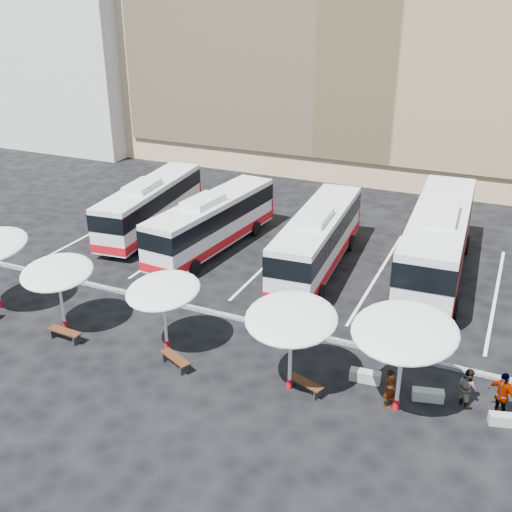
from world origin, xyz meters
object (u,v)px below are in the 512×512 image
at_px(passenger_0, 390,389).
at_px(bus_0, 151,204).
at_px(sunshade_2, 163,291).
at_px(sunshade_4, 405,332).
at_px(wood_bench_2, 175,359).
at_px(passenger_1, 468,387).
at_px(passenger_2, 501,395).
at_px(conc_bench_0, 365,376).
at_px(conc_bench_1, 428,395).
at_px(bus_3, 438,239).
at_px(bus_2, 318,238).
at_px(sunshade_1, 57,273).
at_px(wood_bench_3, 305,384).
at_px(conc_bench_2, 505,420).
at_px(sunshade_3, 291,319).
at_px(wood_bench_1, 65,333).
at_px(bus_1, 213,221).

bearing_deg(passenger_0, bus_0, 97.17).
bearing_deg(sunshade_2, sunshade_4, -0.38).
distance_m(wood_bench_2, passenger_1, 11.31).
bearing_deg(passenger_2, passenger_0, -133.95).
relative_size(conc_bench_0, conc_bench_1, 1.05).
bearing_deg(wood_bench_2, bus_3, 58.03).
bearing_deg(sunshade_4, bus_0, 147.48).
bearing_deg(conc_bench_0, bus_2, 119.44).
bearing_deg(wood_bench_2, conc_bench_1, 11.90).
distance_m(sunshade_1, sunshade_2, 5.13).
relative_size(wood_bench_3, passenger_1, 1.04).
height_order(conc_bench_0, passenger_0, passenger_0).
relative_size(wood_bench_2, conc_bench_0, 1.36).
height_order(wood_bench_2, conc_bench_1, wood_bench_2).
relative_size(bus_2, conc_bench_2, 10.19).
relative_size(sunshade_3, passenger_2, 2.10).
distance_m(sunshade_2, wood_bench_1, 5.16).
height_order(sunshade_2, passenger_1, sunshade_2).
bearing_deg(sunshade_4, wood_bench_1, -175.01).
height_order(sunshade_2, passenger_2, sunshade_2).
height_order(bus_3, sunshade_2, bus_3).
xyz_separation_m(sunshade_4, conc_bench_0, (-1.48, 1.24, -3.07)).
distance_m(wood_bench_1, passenger_2, 17.82).
bearing_deg(sunshade_4, passenger_2, 17.49).
height_order(sunshade_4, passenger_0, sunshade_4).
distance_m(sunshade_3, conc_bench_2, 8.31).
distance_m(bus_1, wood_bench_3, 14.65).
xyz_separation_m(wood_bench_1, passenger_1, (16.52, 2.59, 0.39)).
bearing_deg(sunshade_3, sunshade_4, 5.68).
bearing_deg(bus_3, wood_bench_1, -138.49).
distance_m(bus_0, conc_bench_1, 21.84).
bearing_deg(passenger_2, bus_0, -175.52).
bearing_deg(conc_bench_1, wood_bench_2, -168.10).
relative_size(bus_2, conc_bench_0, 9.42).
height_order(bus_0, bus_1, bus_1).
xyz_separation_m(conc_bench_1, passenger_0, (-1.25, -1.00, 0.56)).
relative_size(wood_bench_2, wood_bench_3, 1.02).
bearing_deg(bus_1, passenger_1, -25.24).
height_order(sunshade_2, sunshade_3, sunshade_3).
distance_m(bus_3, sunshade_3, 12.97).
relative_size(bus_3, wood_bench_1, 8.02).
bearing_deg(passenger_2, wood_bench_3, -137.45).
distance_m(bus_0, sunshade_4, 21.54).
xyz_separation_m(wood_bench_2, passenger_2, (12.19, 2.09, 0.56)).
bearing_deg(conc_bench_0, bus_3, 85.34).
bearing_deg(bus_1, wood_bench_2, -63.80).
bearing_deg(wood_bench_1, passenger_0, 5.25).
bearing_deg(bus_0, sunshade_1, -81.18).
bearing_deg(sunshade_4, bus_1, 141.41).
xyz_separation_m(bus_3, wood_bench_1, (-13.64, -13.31, -1.74)).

